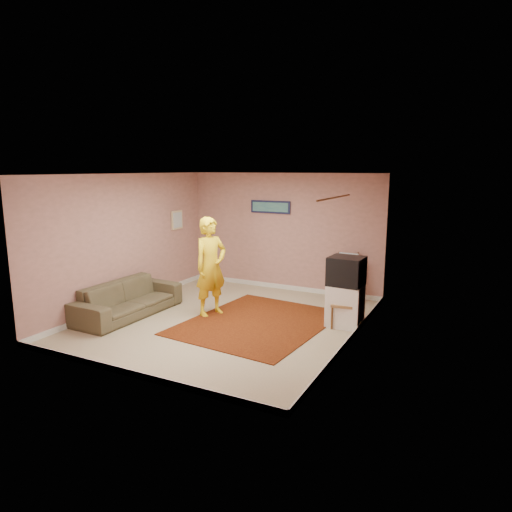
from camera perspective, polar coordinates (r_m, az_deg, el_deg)
The scene contains 26 objects.
ground at distance 8.28m, azimuth -3.66°, elevation -8.11°, with size 5.00×5.00×0.00m, color tan.
wall_back at distance 10.16m, azimuth 3.41°, elevation 3.00°, with size 4.50×0.02×2.60m, color tan.
wall_front at distance 5.99m, azimuth -16.03°, elevation -3.04°, with size 4.50×0.02×2.60m, color tan.
wall_left at distance 9.29m, azimuth -15.83°, elevation 1.85°, with size 0.02×5.00×2.60m, color tan.
wall_right at distance 7.10m, azimuth 12.08°, elevation -0.69°, with size 0.02×5.00×2.60m, color tan.
ceiling at distance 7.83m, azimuth -3.90°, elevation 10.18°, with size 4.50×5.00×0.02m, color silver.
baseboard_back at distance 10.40m, azimuth 3.31°, elevation -3.85°, with size 4.50×0.02×0.10m, color silver.
baseboard_front at distance 6.40m, azimuth -15.36°, elevation -13.94°, with size 4.50×0.02×0.10m, color silver.
baseboard_left at distance 9.55m, azimuth -15.40°, elevation -5.58°, with size 0.02×5.00×0.10m, color silver.
baseboard_right at distance 7.45m, azimuth 11.61°, elevation -10.14°, with size 0.02×5.00×0.10m, color silver.
window at distance 6.22m, azimuth 9.94°, elevation -0.83°, with size 0.01×1.10×1.50m, color black.
curtain_sheer at distance 6.13m, azimuth 9.35°, elevation -2.91°, with size 0.01×0.75×2.10m, color white.
curtain_floral at distance 6.79m, azimuth 11.01°, elevation -1.61°, with size 0.01×0.35×2.10m, color #F0E3CC.
curtain_rod at distance 6.12m, azimuth 9.82°, elevation 7.21°, with size 0.02×0.02×1.40m, color brown.
picture_back at distance 10.19m, azimuth 1.81°, elevation 6.15°, with size 0.95×0.04×0.28m.
picture_left at distance 10.46m, azimuth -9.84°, elevation 4.46°, with size 0.04×0.38×0.42m.
area_rug at distance 8.18m, azimuth 0.23°, elevation -8.29°, with size 2.26×2.83×0.02m, color #320D05.
tv_cabinet at distance 8.08m, azimuth 11.08°, elevation -6.08°, with size 0.57×0.52×0.73m, color white.
crt_tv at distance 7.93m, azimuth 11.20°, elevation -1.85°, with size 0.60×0.54×0.49m.
chair_a at distance 9.49m, azimuth 11.43°, elevation -2.03°, with size 0.55×0.53×0.54m.
dvd_player at distance 9.51m, azimuth 11.41°, elevation -2.44°, with size 0.33×0.23×0.06m, color #B3B3B8.
blue_throw at distance 9.45m, azimuth 11.47°, elevation -0.87°, with size 0.39×0.05×0.41m, color #7CA4CB.
chair_b at distance 7.95m, azimuth 10.84°, elevation -5.18°, with size 0.42×0.43×0.46m.
game_console at distance 7.97m, azimuth 10.83°, elevation -5.60°, with size 0.23×0.17×0.05m, color silver.
sofa at distance 8.82m, azimuth -15.65°, elevation -5.18°, with size 2.15×0.84×0.63m, color #4A422D.
person at distance 8.44m, azimuth -5.67°, elevation -1.33°, with size 0.67×0.44×1.83m, color yellow.
Camera 1 is at (3.99, -6.74, 2.70)m, focal length 32.00 mm.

